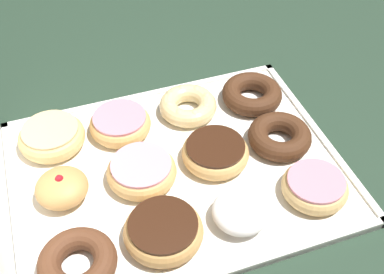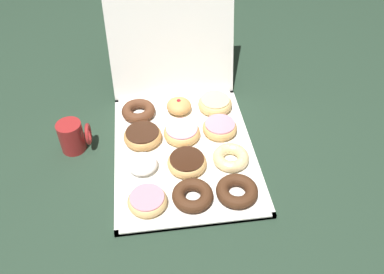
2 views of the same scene
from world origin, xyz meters
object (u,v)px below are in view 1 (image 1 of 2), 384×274
pink_frosted_donut_0 (315,187)px  glazed_ring_donut_11 (52,136)px  pink_frosted_donut_7 (142,173)px  chocolate_cake_ring_donut_2 (252,94)px  pink_frosted_donut_8 (120,123)px  jelly_filled_donut_10 (62,188)px  chocolate_cake_ring_donut_9 (77,262)px  powdered_filled_donut_3 (240,211)px  chocolate_frosted_donut_6 (163,231)px  chocolate_frosted_donut_4 (215,152)px  chocolate_cake_ring_donut_1 (281,138)px  donut_box (178,171)px  cruller_donut_5 (188,105)px

pink_frosted_donut_0 → glazed_ring_donut_11: glazed_ring_donut_11 is taller
pink_frosted_donut_7 → pink_frosted_donut_0: bearing=-115.0°
pink_frosted_donut_7 → chocolate_cake_ring_donut_2: bearing=-63.5°
pink_frosted_donut_8 → glazed_ring_donut_11: 0.12m
pink_frosted_donut_0 → jelly_filled_donut_10: bearing=71.6°
chocolate_cake_ring_donut_9 → glazed_ring_donut_11: glazed_ring_donut_11 is taller
pink_frosted_donut_8 → pink_frosted_donut_0: bearing=-133.3°
powdered_filled_donut_3 → pink_frosted_donut_0: bearing=-86.8°
chocolate_frosted_donut_6 → chocolate_frosted_donut_4: bearing=-46.4°
chocolate_cake_ring_donut_2 → chocolate_cake_ring_donut_1: bearing=179.4°
chocolate_frosted_donut_4 → pink_frosted_donut_8: 0.19m
pink_frosted_donut_0 → chocolate_frosted_donut_4: chocolate_frosted_donut_4 is taller
pink_frosted_donut_7 → jelly_filled_donut_10: bearing=85.9°
powdered_filled_donut_3 → pink_frosted_donut_8: 0.29m
pink_frosted_donut_0 → chocolate_cake_ring_donut_9: size_ratio=0.95×
pink_frosted_donut_7 → pink_frosted_donut_8: (0.13, 0.01, -0.00)m
powdered_filled_donut_3 → pink_frosted_donut_8: (0.26, 0.13, -0.00)m
pink_frosted_donut_0 → pink_frosted_donut_7: bearing=65.0°
chocolate_frosted_donut_4 → pink_frosted_donut_8: (0.12, 0.14, 0.00)m
donut_box → chocolate_frosted_donut_6: size_ratio=4.60×
chocolate_cake_ring_donut_1 → powdered_filled_donut_3: 0.18m
chocolate_cake_ring_donut_2 → jelly_filled_donut_10: size_ratio=1.38×
chocolate_frosted_donut_6 → pink_frosted_donut_8: (0.25, 0.01, -0.00)m
chocolate_cake_ring_donut_9 → glazed_ring_donut_11: (0.27, -0.00, 0.00)m
glazed_ring_donut_11 → chocolate_cake_ring_donut_1: bearing=-109.4°
cruller_donut_5 → pink_frosted_donut_8: size_ratio=0.97×
pink_frosted_donut_7 → donut_box: bearing=-86.3°
chocolate_cake_ring_donut_1 → chocolate_cake_ring_donut_9: size_ratio=1.00×
chocolate_cake_ring_donut_2 → chocolate_frosted_donut_6: size_ratio=0.97×
chocolate_frosted_donut_4 → pink_frosted_donut_7: bearing=92.0°
cruller_donut_5 → pink_frosted_donut_7: size_ratio=0.94×
chocolate_frosted_donut_6 → pink_frosted_donut_8: bearing=1.6°
chocolate_frosted_donut_4 → donut_box: bearing=90.4°
chocolate_cake_ring_donut_2 → chocolate_cake_ring_donut_9: size_ratio=1.03×
donut_box → glazed_ring_donut_11: size_ratio=4.71×
donut_box → chocolate_cake_ring_donut_2: bearing=-57.5°
powdered_filled_donut_3 → glazed_ring_donut_11: (0.26, 0.25, -0.00)m
chocolate_frosted_donut_4 → glazed_ring_donut_11: 0.29m
pink_frosted_donut_0 → powdered_filled_donut_3: powdered_filled_donut_3 is taller
chocolate_frosted_donut_6 → chocolate_cake_ring_donut_2: bearing=-45.9°
powdered_filled_donut_3 → chocolate_frosted_donut_6: size_ratio=0.74×
pink_frosted_donut_7 → chocolate_cake_ring_donut_9: bearing=134.7°
pink_frosted_donut_0 → pink_frosted_donut_8: bearing=46.7°
chocolate_cake_ring_donut_2 → chocolate_cake_ring_donut_9: chocolate_cake_ring_donut_2 is taller
powdered_filled_donut_3 → pink_frosted_donut_8: powdered_filled_donut_3 is taller
chocolate_cake_ring_donut_1 → pink_frosted_donut_7: bearing=89.9°
pink_frosted_donut_0 → chocolate_frosted_donut_6: 0.26m
cruller_donut_5 → chocolate_cake_ring_donut_2: bearing=-94.3°
chocolate_cake_ring_donut_2 → jelly_filled_donut_10: jelly_filled_donut_10 is taller
donut_box → chocolate_frosted_donut_6: (-0.13, 0.06, 0.03)m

